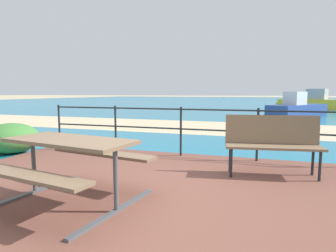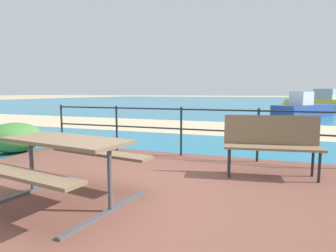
# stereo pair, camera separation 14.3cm
# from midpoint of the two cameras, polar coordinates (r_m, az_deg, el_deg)

# --- Properties ---
(ground_plane) EXTENTS (240.00, 240.00, 0.00)m
(ground_plane) POSITION_cam_midpoint_polar(r_m,az_deg,el_deg) (3.65, -8.99, -14.75)
(ground_plane) COLOR tan
(patio_paving) EXTENTS (6.40, 5.20, 0.06)m
(patio_paving) POSITION_cam_midpoint_polar(r_m,az_deg,el_deg) (3.63, -9.00, -14.31)
(patio_paving) COLOR brown
(patio_paving) RESTS_ON ground
(sea_water) EXTENTS (90.00, 90.00, 0.01)m
(sea_water) POSITION_cam_midpoint_polar(r_m,az_deg,el_deg) (43.06, 16.01, 4.76)
(sea_water) COLOR teal
(sea_water) RESTS_ON ground
(beach_strip) EXTENTS (54.05, 4.90, 0.01)m
(beach_strip) POSITION_cam_midpoint_polar(r_m,az_deg,el_deg) (10.87, 9.65, -0.32)
(beach_strip) COLOR beige
(beach_strip) RESTS_ON ground
(picnic_table) EXTENTS (1.74, 1.62, 0.74)m
(picnic_table) POSITION_cam_midpoint_polar(r_m,az_deg,el_deg) (3.47, -20.30, -5.40)
(picnic_table) COLOR #7A6047
(picnic_table) RESTS_ON patio_paving
(park_bench) EXTENTS (1.45, 0.62, 0.92)m
(park_bench) POSITION_cam_midpoint_polar(r_m,az_deg,el_deg) (4.60, 19.54, -2.61)
(park_bench) COLOR #7A6047
(park_bench) RESTS_ON patio_paving
(railing_fence) EXTENTS (5.94, 0.04, 0.99)m
(railing_fence) POSITION_cam_midpoint_polar(r_m,az_deg,el_deg) (5.66, 1.91, 0.30)
(railing_fence) COLOR #1E2328
(railing_fence) RESTS_ON patio_paving
(shrub_left) EXTENTS (1.18, 1.18, 0.66)m
(shrub_left) POSITION_cam_midpoint_polar(r_m,az_deg,el_deg) (7.17, -29.70, -2.14)
(shrub_left) COLOR #427F38
(shrub_left) RESTS_ON ground
(boat_near) EXTENTS (5.39, 3.45, 1.62)m
(boat_near) POSITION_cam_midpoint_polar(r_m,az_deg,el_deg) (25.64, 26.84, 4.31)
(boat_near) COLOR yellow
(boat_near) RESTS_ON sea_water
(boat_far) EXTENTS (3.48, 4.42, 1.37)m
(boat_far) POSITION_cam_midpoint_polar(r_m,az_deg,el_deg) (17.14, 24.60, 3.18)
(boat_far) COLOR #2D478C
(boat_far) RESTS_ON sea_water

